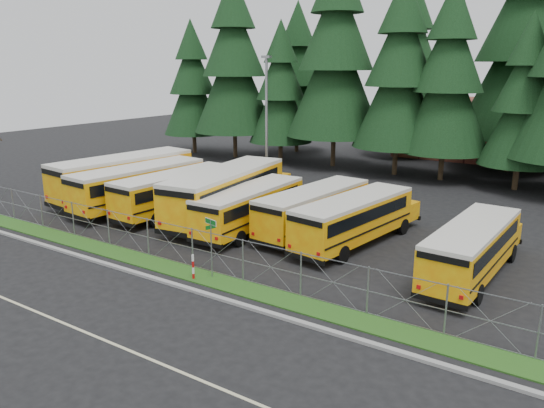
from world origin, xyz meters
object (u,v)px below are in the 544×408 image
at_px(bus_1, 144,187).
at_px(striped_bollard, 193,267).
at_px(bus_4, 253,208).
at_px(light_standard, 267,120).
at_px(bus_east, 474,251).
at_px(bus_0, 129,178).
at_px(street_sign, 211,236).
at_px(bus_6, 357,221).
at_px(bus_3, 229,194).
at_px(bus_2, 179,193).
at_px(bus_5, 317,211).

height_order(bus_1, striped_bollard, bus_1).
height_order(bus_4, light_standard, light_standard).
xyz_separation_m(bus_1, bus_east, (21.60, -0.27, -0.19)).
distance_m(bus_0, street_sign, 16.47).
distance_m(bus_1, bus_4, 9.02).
height_order(bus_6, street_sign, street_sign).
relative_size(bus_0, bus_1, 1.09).
bearing_deg(bus_6, light_standard, 152.92).
relative_size(bus_1, bus_east, 1.15).
relative_size(bus_3, light_standard, 1.22).
height_order(street_sign, light_standard, light_standard).
height_order(bus_2, striped_bollard, bus_2).
bearing_deg(bus_east, bus_4, -179.30).
height_order(bus_3, bus_6, bus_3).
bearing_deg(striped_bollard, bus_east, 34.93).
distance_m(bus_3, street_sign, 9.70).
relative_size(street_sign, striped_bollard, 2.34).
distance_m(bus_0, bus_3, 9.09).
height_order(bus_1, bus_east, bus_1).
bearing_deg(bus_1, bus_3, 15.70).
distance_m(bus_0, light_standard, 10.96).
distance_m(bus_3, light_standard, 8.82).
height_order(bus_east, street_sign, street_sign).
bearing_deg(bus_2, street_sign, -36.60).
height_order(bus_3, light_standard, light_standard).
bearing_deg(street_sign, bus_2, 140.36).
height_order(bus_1, bus_4, bus_1).
bearing_deg(bus_5, bus_4, -148.90).
bearing_deg(light_standard, bus_4, -60.49).
distance_m(bus_1, bus_2, 2.91).
bearing_deg(bus_1, bus_2, 12.58).
height_order(bus_5, bus_east, bus_5).
bearing_deg(bus_2, bus_east, 1.09).
distance_m(bus_3, bus_4, 2.84).
bearing_deg(bus_2, bus_3, 16.04).
bearing_deg(bus_0, bus_4, 1.97).
height_order(bus_0, bus_5, bus_0).
xyz_separation_m(bus_2, bus_4, (6.14, -0.28, -0.07)).
xyz_separation_m(bus_3, light_standard, (-2.30, 7.58, 3.88)).
bearing_deg(bus_4, street_sign, -70.44).
bearing_deg(bus_2, bus_1, -169.58).
relative_size(bus_1, light_standard, 1.11).
height_order(bus_2, bus_6, bus_2).
bearing_deg(bus_4, bus_2, 176.09).
distance_m(bus_6, light_standard, 14.13).
height_order(bus_1, light_standard, light_standard).
relative_size(bus_2, light_standard, 1.04).
height_order(bus_6, striped_bollard, bus_6).
bearing_deg(bus_5, striped_bollard, -92.22).
height_order(bus_3, bus_5, bus_3).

